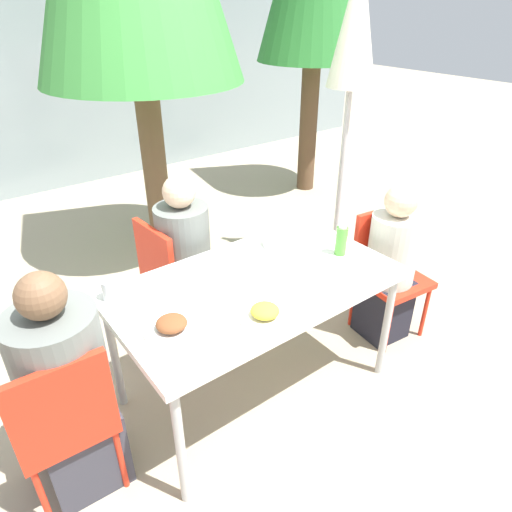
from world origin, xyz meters
name	(u,v)px	position (x,y,z in m)	size (l,w,h in m)	color
ground_plane	(256,386)	(0.00, 0.00, 0.00)	(24.00, 24.00, 0.00)	tan
building_facade	(22,54)	(0.00, 4.13, 1.50)	(10.00, 0.20, 3.00)	#89999E
dining_table	(256,290)	(0.00, 0.00, 0.70)	(1.49, 0.85, 0.76)	white
chair_left	(64,418)	(-1.05, -0.04, 0.50)	(0.42, 0.42, 0.85)	red
person_left	(69,394)	(-1.00, 0.04, 0.54)	(0.38, 0.38, 1.16)	#383842
chair_right	(386,264)	(1.06, -0.04, 0.50)	(0.44, 0.44, 0.85)	red
person_right	(389,269)	(1.00, -0.11, 0.51)	(0.31, 0.31, 1.09)	black
chair_far	(171,274)	(-0.14, 0.72, 0.50)	(0.43, 0.43, 0.85)	red
person_far	(186,266)	(-0.06, 0.67, 0.54)	(0.33, 0.33, 1.15)	#383842
closed_umbrella	(354,41)	(1.43, 0.76, 1.77)	(0.36, 0.36, 2.34)	#333333
plate_0	(172,326)	(-0.54, -0.10, 0.78)	(0.25, 0.25, 0.07)	white
plate_1	(265,313)	(-0.16, -0.27, 0.78)	(0.24, 0.24, 0.07)	white
bottle	(341,240)	(0.56, -0.06, 0.85)	(0.07, 0.07, 0.19)	#51A338
drinking_cup	(110,290)	(-0.66, 0.30, 0.81)	(0.08, 0.08, 0.10)	white
salad_bowl	(277,242)	(0.34, 0.24, 0.78)	(0.17, 0.17, 0.05)	white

